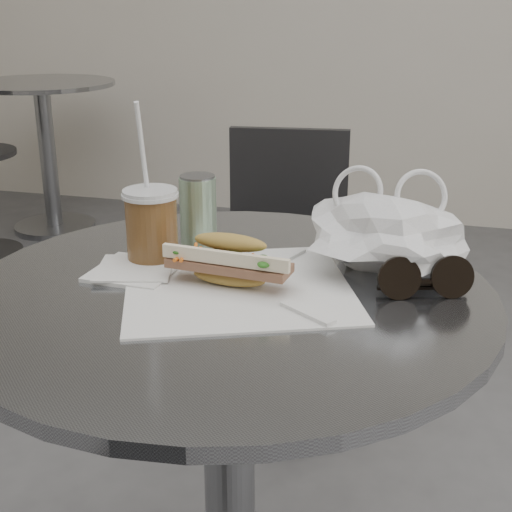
% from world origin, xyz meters
% --- Properties ---
extents(cafe_table, '(0.76, 0.76, 0.74)m').
position_xyz_m(cafe_table, '(0.00, 0.20, 0.47)').
color(cafe_table, slate).
rests_on(cafe_table, ground).
extents(bg_table, '(0.70, 0.70, 0.74)m').
position_xyz_m(bg_table, '(-1.60, 2.40, 0.47)').
color(bg_table, slate).
rests_on(bg_table, ground).
extents(chair_far, '(0.42, 0.44, 0.79)m').
position_xyz_m(chair_far, '(-0.11, 1.05, 0.35)').
color(chair_far, '#292A2C').
rests_on(chair_far, ground).
extents(sandwich_paper, '(0.40, 0.39, 0.00)m').
position_xyz_m(sandwich_paper, '(0.02, 0.20, 0.74)').
color(sandwich_paper, white).
rests_on(sandwich_paper, cafe_table).
extents(banh_mi, '(0.23, 0.11, 0.07)m').
position_xyz_m(banh_mi, '(0.00, 0.21, 0.78)').
color(banh_mi, '#AF8F42').
rests_on(banh_mi, sandwich_paper).
extents(iced_coffee, '(0.09, 0.09, 0.25)m').
position_xyz_m(iced_coffee, '(-0.14, 0.27, 0.80)').
color(iced_coffee, brown).
rests_on(iced_coffee, cafe_table).
extents(sunglasses, '(0.13, 0.07, 0.06)m').
position_xyz_m(sunglasses, '(0.27, 0.24, 0.76)').
color(sunglasses, black).
rests_on(sunglasses, cafe_table).
extents(plastic_bag, '(0.23, 0.18, 0.11)m').
position_xyz_m(plastic_bag, '(0.21, 0.32, 0.80)').
color(plastic_bag, white).
rests_on(plastic_bag, cafe_table).
extents(napkin_stack, '(0.13, 0.13, 0.01)m').
position_xyz_m(napkin_stack, '(-0.15, 0.22, 0.74)').
color(napkin_stack, white).
rests_on(napkin_stack, cafe_table).
extents(drink_can, '(0.06, 0.06, 0.12)m').
position_xyz_m(drink_can, '(-0.10, 0.37, 0.80)').
color(drink_can, '#549059').
rests_on(drink_can, cafe_table).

